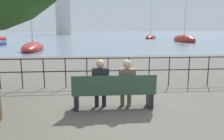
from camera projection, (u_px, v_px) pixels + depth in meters
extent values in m
plane|color=#605B51|center=(114.00, 108.00, 5.65)|extent=(1000.00, 1000.00, 0.00)
cube|color=slate|center=(94.00, 32.00, 163.72)|extent=(600.00, 300.00, 0.01)
cube|color=#334C38|center=(114.00, 92.00, 5.57)|extent=(2.09, 0.45, 0.05)
cube|color=#334C38|center=(114.00, 84.00, 5.33)|extent=(2.09, 0.04, 0.45)
cube|color=black|center=(77.00, 101.00, 5.53)|extent=(0.10, 0.41, 0.40)
cube|color=black|center=(150.00, 99.00, 5.69)|extent=(0.10, 0.41, 0.40)
cylinder|color=black|center=(97.00, 98.00, 5.72)|extent=(0.11, 0.11, 0.45)
cylinder|color=black|center=(104.00, 98.00, 5.74)|extent=(0.11, 0.11, 0.45)
cube|color=black|center=(100.00, 89.00, 5.60)|extent=(0.36, 0.26, 0.14)
cube|color=black|center=(100.00, 80.00, 5.46)|extent=(0.43, 0.24, 0.60)
sphere|color=tan|center=(100.00, 64.00, 5.39)|extent=(0.20, 0.20, 0.20)
cylinder|color=brown|center=(122.00, 97.00, 5.78)|extent=(0.11, 0.11, 0.45)
cylinder|color=brown|center=(129.00, 97.00, 5.80)|extent=(0.11, 0.11, 0.45)
cube|color=brown|center=(126.00, 88.00, 5.65)|extent=(0.34, 0.26, 0.14)
cube|color=brown|center=(127.00, 80.00, 5.52)|extent=(0.40, 0.24, 0.58)
sphere|color=tan|center=(127.00, 64.00, 5.45)|extent=(0.22, 0.22, 0.22)
cylinder|color=black|center=(22.00, 74.00, 7.40)|extent=(0.04, 0.04, 1.05)
cylinder|color=black|center=(44.00, 73.00, 7.47)|extent=(0.04, 0.04, 1.05)
cylinder|color=black|center=(66.00, 73.00, 7.53)|extent=(0.04, 0.04, 1.05)
cylinder|color=black|center=(87.00, 73.00, 7.59)|extent=(0.04, 0.04, 1.05)
cylinder|color=black|center=(108.00, 72.00, 7.65)|extent=(0.04, 0.04, 1.05)
cylinder|color=black|center=(129.00, 72.00, 7.71)|extent=(0.04, 0.04, 1.05)
cylinder|color=black|center=(149.00, 71.00, 7.78)|extent=(0.04, 0.04, 1.05)
cylinder|color=black|center=(169.00, 71.00, 7.84)|extent=(0.04, 0.04, 1.05)
cylinder|color=black|center=(189.00, 71.00, 7.90)|extent=(0.04, 0.04, 1.05)
cylinder|color=black|center=(208.00, 71.00, 7.96)|extent=(0.04, 0.04, 1.05)
cylinder|color=black|center=(108.00, 58.00, 7.56)|extent=(14.69, 0.04, 0.04)
cylinder|color=black|center=(108.00, 71.00, 7.64)|extent=(14.69, 0.04, 0.04)
ellipsoid|color=maroon|center=(33.00, 48.00, 21.52)|extent=(2.55, 6.65, 1.15)
cylinder|color=silver|center=(31.00, 13.00, 20.91)|extent=(0.14, 0.14, 6.04)
ellipsoid|color=maroon|center=(151.00, 37.00, 51.25)|extent=(5.14, 9.07, 1.20)
cylinder|color=silver|center=(151.00, 19.00, 50.47)|extent=(0.14, 0.14, 7.85)
ellipsoid|color=maroon|center=(184.00, 40.00, 36.20)|extent=(2.23, 7.22, 1.70)
cylinder|color=silver|center=(186.00, 6.00, 35.22)|extent=(0.14, 0.14, 9.71)
cylinder|color=beige|center=(63.00, 8.00, 88.48)|extent=(6.21, 6.21, 21.50)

